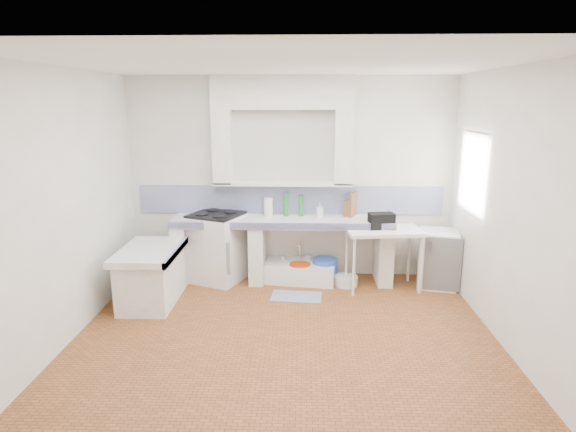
{
  "coord_description": "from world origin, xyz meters",
  "views": [
    {
      "loc": [
        0.19,
        -4.67,
        2.46
      ],
      "look_at": [
        0.0,
        1.0,
        1.1
      ],
      "focal_mm": 29.97,
      "sensor_mm": 36.0,
      "label": 1
    }
  ],
  "objects_px": {
    "stove": "(217,248)",
    "side_table": "(383,259)",
    "sink": "(300,272)",
    "fridge": "(437,259)"
  },
  "relations": [
    {
      "from": "sink",
      "to": "fridge",
      "type": "distance_m",
      "value": 1.89
    },
    {
      "from": "sink",
      "to": "fridge",
      "type": "xyz_separation_m",
      "value": [
        1.86,
        -0.13,
        0.27
      ]
    },
    {
      "from": "stove",
      "to": "side_table",
      "type": "relative_size",
      "value": 0.94
    },
    {
      "from": "side_table",
      "to": "sink",
      "type": "bearing_deg",
      "value": 160.12
    },
    {
      "from": "side_table",
      "to": "stove",
      "type": "bearing_deg",
      "value": 166.81
    },
    {
      "from": "stove",
      "to": "fridge",
      "type": "height_order",
      "value": "stove"
    },
    {
      "from": "side_table",
      "to": "fridge",
      "type": "xyz_separation_m",
      "value": [
        0.76,
        0.12,
        -0.03
      ]
    },
    {
      "from": "sink",
      "to": "side_table",
      "type": "distance_m",
      "value": 1.17
    },
    {
      "from": "stove",
      "to": "fridge",
      "type": "distance_m",
      "value": 3.02
    },
    {
      "from": "fridge",
      "to": "stove",
      "type": "bearing_deg",
      "value": -170.16
    }
  ]
}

